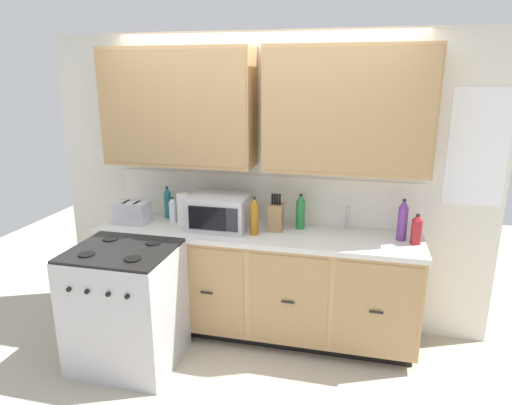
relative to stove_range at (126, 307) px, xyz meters
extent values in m
plane|color=#B2A893|center=(0.86, 0.33, -0.47)|extent=(8.00, 8.00, 0.00)
cube|color=silver|center=(0.86, 0.96, 0.79)|extent=(3.83, 0.05, 2.51)
cube|color=white|center=(0.86, 0.93, 0.67)|extent=(2.63, 0.01, 0.40)
cube|color=tan|center=(0.18, 0.76, 1.44)|extent=(1.26, 0.34, 0.95)
cube|color=#A58052|center=(0.18, 0.59, 1.44)|extent=(1.24, 0.01, 0.89)
cube|color=tan|center=(1.55, 0.76, 1.44)|extent=(1.26, 0.34, 0.95)
cube|color=#A58052|center=(1.55, 0.59, 1.44)|extent=(1.24, 0.01, 0.89)
cube|color=white|center=(2.53, 0.93, 1.17)|extent=(0.44, 0.01, 0.90)
cube|color=black|center=(0.86, 0.66, -0.42)|extent=(2.57, 0.48, 0.10)
cube|color=tan|center=(0.86, 0.63, 0.03)|extent=(2.63, 0.60, 0.80)
cube|color=#A88354|center=(-0.12, 0.33, 0.03)|extent=(0.60, 0.01, 0.73)
cube|color=black|center=(-0.12, 0.31, 0.02)|extent=(0.10, 0.01, 0.01)
cube|color=#A88354|center=(0.54, 0.33, 0.03)|extent=(0.60, 0.01, 0.73)
cube|color=black|center=(0.54, 0.31, 0.02)|extent=(0.10, 0.01, 0.01)
cube|color=#A88354|center=(1.19, 0.33, 0.03)|extent=(0.60, 0.01, 0.73)
cube|color=black|center=(1.19, 0.31, 0.02)|extent=(0.10, 0.01, 0.01)
cube|color=#A88354|center=(1.85, 0.33, 0.03)|extent=(0.60, 0.01, 0.73)
cube|color=black|center=(1.85, 0.31, 0.02)|extent=(0.10, 0.01, 0.01)
cube|color=silver|center=(0.86, 0.63, 0.45)|extent=(2.66, 0.63, 0.04)
cube|color=#A8AAAF|center=(1.59, 0.66, 0.45)|extent=(0.56, 0.38, 0.02)
cube|color=#B7B7BC|center=(0.00, 0.00, -0.01)|extent=(0.76, 0.66, 0.92)
cube|color=black|center=(0.00, 0.00, 0.46)|extent=(0.74, 0.65, 0.02)
cylinder|color=black|center=(-0.18, -0.16, 0.47)|extent=(0.12, 0.12, 0.01)
cylinder|color=black|center=(0.18, -0.16, 0.47)|extent=(0.12, 0.12, 0.01)
cylinder|color=black|center=(-0.18, 0.16, 0.47)|extent=(0.12, 0.12, 0.01)
cylinder|color=black|center=(0.18, 0.16, 0.47)|extent=(0.12, 0.12, 0.01)
cylinder|color=black|center=(-0.22, -0.34, 0.28)|extent=(0.03, 0.02, 0.03)
cylinder|color=black|center=(-0.08, -0.34, 0.28)|extent=(0.03, 0.02, 0.03)
cylinder|color=black|center=(0.08, -0.34, 0.28)|extent=(0.03, 0.02, 0.03)
cylinder|color=black|center=(0.22, -0.34, 0.28)|extent=(0.03, 0.02, 0.03)
cube|color=#B7B7BC|center=(0.55, 0.62, 0.61)|extent=(0.48, 0.36, 0.28)
cube|color=black|center=(0.51, 0.44, 0.61)|extent=(0.31, 0.01, 0.19)
cube|color=#28282D|center=(0.72, 0.44, 0.61)|extent=(0.10, 0.01, 0.19)
cube|color=#B7B7BC|center=(-0.21, 0.57, 0.56)|extent=(0.28, 0.18, 0.19)
cube|color=black|center=(-0.26, 0.57, 0.65)|extent=(0.02, 0.13, 0.01)
cube|color=black|center=(-0.16, 0.57, 0.65)|extent=(0.02, 0.13, 0.01)
cube|color=#9C794E|center=(1.02, 0.69, 0.58)|extent=(0.11, 0.14, 0.22)
cylinder|color=black|center=(0.99, 0.68, 0.73)|extent=(0.02, 0.02, 0.09)
cylinder|color=black|center=(1.01, 0.68, 0.73)|extent=(0.02, 0.02, 0.09)
cylinder|color=black|center=(1.03, 0.68, 0.73)|extent=(0.02, 0.02, 0.09)
cylinder|color=black|center=(1.05, 0.68, 0.73)|extent=(0.02, 0.02, 0.09)
cylinder|color=#B2B5BA|center=(1.59, 0.84, 0.57)|extent=(0.02, 0.02, 0.20)
cylinder|color=white|center=(0.22, 0.68, 0.60)|extent=(0.12, 0.12, 0.26)
cylinder|color=silver|center=(0.11, 0.69, 0.56)|extent=(0.06, 0.06, 0.18)
cone|color=silver|center=(0.11, 0.69, 0.67)|extent=(0.06, 0.06, 0.04)
cylinder|color=black|center=(0.11, 0.69, 0.68)|extent=(0.02, 0.02, 0.02)
cylinder|color=#9E6619|center=(0.87, 0.54, 0.59)|extent=(0.07, 0.07, 0.25)
cone|color=#9E6619|center=(0.87, 0.54, 0.75)|extent=(0.06, 0.06, 0.06)
cylinder|color=black|center=(0.87, 0.54, 0.77)|extent=(0.02, 0.02, 0.02)
cylinder|color=#663384|center=(2.01, 0.69, 0.60)|extent=(0.07, 0.07, 0.26)
cone|color=#663384|center=(2.01, 0.69, 0.76)|extent=(0.07, 0.07, 0.07)
cylinder|color=black|center=(2.01, 0.69, 0.79)|extent=(0.03, 0.03, 0.02)
cylinder|color=maroon|center=(2.11, 0.63, 0.56)|extent=(0.08, 0.08, 0.19)
cone|color=maroon|center=(2.11, 0.63, 0.68)|extent=(0.07, 0.07, 0.05)
cylinder|color=black|center=(2.11, 0.63, 0.69)|extent=(0.03, 0.03, 0.02)
cylinder|color=#237A38|center=(1.21, 0.78, 0.58)|extent=(0.07, 0.07, 0.24)
cone|color=#237A38|center=(1.21, 0.78, 0.73)|extent=(0.07, 0.07, 0.06)
cylinder|color=black|center=(1.21, 0.78, 0.75)|extent=(0.03, 0.03, 0.02)
cylinder|color=#1E707A|center=(0.02, 0.79, 0.58)|extent=(0.06, 0.06, 0.23)
cone|color=#1E707A|center=(0.02, 0.79, 0.72)|extent=(0.06, 0.06, 0.06)
cylinder|color=black|center=(0.02, 0.79, 0.74)|extent=(0.02, 0.02, 0.02)
camera|label=1|loc=(1.68, -2.77, 1.70)|focal=31.62mm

